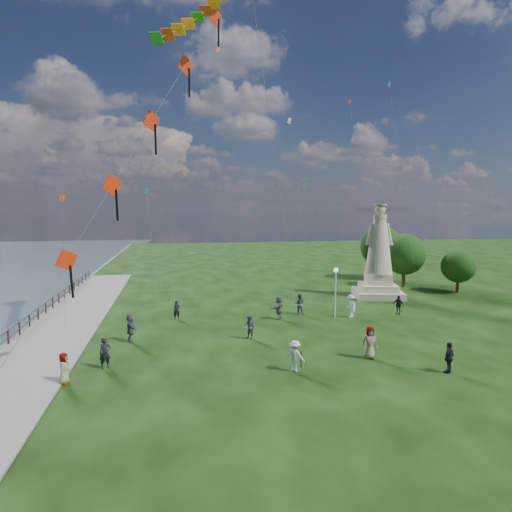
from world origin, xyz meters
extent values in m
cube|color=slate|center=(-16.50, 10.00, -0.20)|extent=(0.30, 160.00, 0.60)
cube|color=slate|center=(-14.00, 8.00, 0.05)|extent=(5.00, 60.00, 0.10)
cylinder|color=black|center=(-16.30, 10.00, 0.50)|extent=(0.11, 0.11, 1.00)
cylinder|color=black|center=(-16.30, 12.00, 0.50)|extent=(0.11, 0.11, 1.00)
cylinder|color=black|center=(-16.30, 14.00, 0.50)|extent=(0.11, 0.11, 1.00)
cylinder|color=black|center=(-16.30, 16.00, 0.50)|extent=(0.11, 0.11, 1.00)
cylinder|color=black|center=(-16.30, 18.00, 0.50)|extent=(0.11, 0.11, 1.00)
cylinder|color=black|center=(-16.30, 20.00, 0.50)|extent=(0.11, 0.11, 1.00)
cylinder|color=black|center=(-16.30, 22.00, 0.50)|extent=(0.11, 0.11, 1.00)
cylinder|color=black|center=(-16.30, 24.00, 0.50)|extent=(0.11, 0.11, 1.00)
cylinder|color=black|center=(-16.30, 26.00, 0.50)|extent=(0.11, 0.11, 1.00)
cylinder|color=black|center=(-16.30, 28.00, 0.50)|extent=(0.11, 0.11, 1.00)
cylinder|color=black|center=(-16.30, 30.00, 0.50)|extent=(0.11, 0.11, 1.00)
cylinder|color=black|center=(-16.30, 32.00, 0.50)|extent=(0.11, 0.11, 1.00)
cylinder|color=black|center=(-16.30, 34.00, 0.50)|extent=(0.11, 0.11, 1.00)
cylinder|color=black|center=(-16.30, 36.00, 0.50)|extent=(0.11, 0.11, 1.00)
cube|color=black|center=(-16.30, 10.00, 0.98)|extent=(0.06, 52.00, 0.06)
cube|color=black|center=(-16.30, 10.00, 0.55)|extent=(0.06, 52.00, 0.06)
cube|color=#C4B694|center=(13.24, 19.56, 0.31)|extent=(5.37, 5.37, 0.63)
cube|color=#C4B694|center=(13.24, 19.56, 0.94)|extent=(4.09, 4.09, 0.63)
cube|color=#C4B694|center=(13.24, 19.56, 1.77)|extent=(2.81, 2.81, 1.04)
cylinder|color=#C4B694|center=(13.24, 19.56, 7.72)|extent=(1.53, 1.53, 0.42)
sphere|color=#C4B694|center=(13.24, 19.56, 8.37)|extent=(0.96, 0.96, 0.96)
cylinder|color=#C4B694|center=(13.24, 19.56, 8.87)|extent=(1.15, 1.15, 0.10)
cylinder|color=silver|center=(6.21, 12.72, 1.82)|extent=(0.11, 0.11, 3.64)
sphere|color=white|center=(6.21, 12.72, 3.75)|extent=(0.36, 0.36, 0.36)
cylinder|color=#382314|center=(18.36, 23.77, 1.11)|extent=(0.36, 0.36, 2.22)
sphere|color=#113B10|center=(18.36, 23.77, 3.60)|extent=(4.43, 4.43, 4.43)
cylinder|color=#382314|center=(22.12, 19.89, 0.84)|extent=(0.36, 0.36, 1.68)
sphere|color=#113B10|center=(22.12, 19.89, 2.74)|extent=(3.37, 3.37, 3.37)
cylinder|color=#382314|center=(18.49, 29.37, 1.23)|extent=(0.36, 0.36, 2.47)
sphere|color=#113B10|center=(18.49, 29.37, 4.01)|extent=(4.93, 4.93, 4.93)
imported|color=black|center=(-9.78, 4.84, 0.83)|extent=(0.70, 0.57, 1.66)
imported|color=#595960|center=(-1.33, 8.40, 0.80)|extent=(0.88, 0.90, 1.60)
imported|color=silver|center=(0.02, 2.53, 0.82)|extent=(1.17, 1.09, 1.64)
imported|color=black|center=(7.76, 0.81, 0.82)|extent=(1.07, 0.93, 1.64)
imported|color=#595960|center=(4.70, 3.57, 0.93)|extent=(0.96, 0.65, 1.85)
imported|color=#595960|center=(-8.91, 9.47, 0.92)|extent=(1.13, 1.83, 1.84)
imported|color=black|center=(-5.97, 14.44, 0.73)|extent=(0.56, 0.39, 1.46)
imported|color=#595960|center=(3.74, 14.21, 0.86)|extent=(0.96, 0.77, 1.71)
imported|color=silver|center=(7.44, 12.50, 0.91)|extent=(0.72, 1.23, 1.81)
imported|color=black|center=(11.63, 12.81, 0.76)|extent=(0.92, 0.97, 1.52)
imported|color=#595960|center=(-11.42, 3.09, 0.77)|extent=(0.56, 0.81, 1.54)
imported|color=#595960|center=(1.75, 13.06, 0.91)|extent=(1.63, 1.76, 1.81)
cube|color=red|center=(-10.68, 1.52, 6.21)|extent=(0.87, 0.64, 1.03)
cube|color=black|center=(-10.50, 1.42, 5.26)|extent=(0.10, 0.28, 1.48)
cube|color=red|center=(-8.87, 3.14, 9.57)|extent=(0.87, 0.64, 1.03)
cube|color=black|center=(-8.69, 3.04, 8.62)|extent=(0.10, 0.28, 1.48)
cube|color=red|center=(-7.06, 4.76, 12.92)|extent=(0.87, 0.64, 1.03)
cube|color=black|center=(-6.88, 4.66, 11.97)|extent=(0.10, 0.28, 1.48)
cube|color=red|center=(-5.24, 6.38, 16.27)|extent=(0.87, 0.64, 1.03)
cube|color=black|center=(-5.06, 6.28, 15.32)|extent=(0.10, 0.28, 1.48)
cube|color=red|center=(-3.43, 8.00, 19.62)|extent=(0.87, 0.64, 1.03)
cube|color=black|center=(-3.25, 7.90, 18.67)|extent=(0.10, 0.28, 1.48)
cylinder|color=black|center=(0.50, 3.00, 0.45)|extent=(0.06, 0.06, 0.90)
cube|color=#FFA315|center=(-4.00, 2.91, 18.02)|extent=(0.69, 0.69, 0.23)
cube|color=#EB420F|center=(-4.41, 2.37, 17.43)|extent=(0.68, 0.69, 0.25)
cube|color=#21951B|center=(-4.83, 1.84, 16.88)|extent=(0.67, 0.69, 0.26)
cube|color=#FFA315|center=(-5.25, 1.31, 16.36)|extent=(0.65, 0.69, 0.28)
cube|color=#FFA315|center=(-5.69, 0.79, 15.89)|extent=(0.64, 0.68, 0.29)
cube|color=#EB420F|center=(-6.12, 0.27, 15.47)|extent=(0.62, 0.67, 0.30)
cube|color=#21951B|center=(-6.55, -0.24, 15.10)|extent=(0.60, 0.66, 0.31)
cube|color=#166A86|center=(-8.42, 21.86, 10.12)|extent=(0.51, 0.39, 0.57)
cylinder|color=#595959|center=(-7.92, 19.36, 5.08)|extent=(1.02, 5.01, 10.07)
cube|color=silver|center=(5.02, 22.44, 16.88)|extent=(0.51, 0.39, 0.57)
cylinder|color=#595959|center=(5.52, 19.94, 8.47)|extent=(1.02, 5.02, 16.83)
cube|color=red|center=(12.85, 26.60, 19.98)|extent=(0.51, 0.39, 0.57)
cylinder|color=#595959|center=(13.35, 24.10, 10.01)|extent=(1.02, 5.02, 19.93)
cube|color=#FFA315|center=(-1.04, 29.61, 25.50)|extent=(0.51, 0.39, 0.57)
cylinder|color=#595959|center=(-0.54, 27.11, 12.78)|extent=(1.02, 5.02, 25.46)
cube|color=#21951B|center=(9.09, 30.55, 11.34)|extent=(0.51, 0.39, 0.57)
cylinder|color=#595959|center=(9.59, 28.05, 5.69)|extent=(1.02, 5.02, 11.29)
cube|color=#EB420F|center=(-14.67, 18.01, 9.32)|extent=(0.51, 0.39, 0.57)
cylinder|color=#595959|center=(-14.17, 15.51, 4.69)|extent=(1.02, 5.01, 9.28)
cube|color=#166A86|center=(14.86, 21.69, 20.55)|extent=(0.51, 0.39, 0.57)
cylinder|color=#595959|center=(15.36, 19.19, 10.30)|extent=(1.02, 5.02, 20.50)
camera|label=1|loc=(-6.04, -18.26, 8.42)|focal=30.00mm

